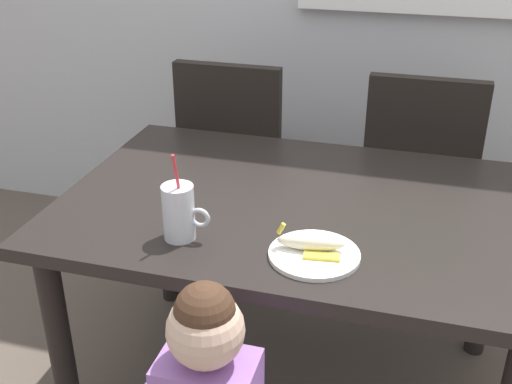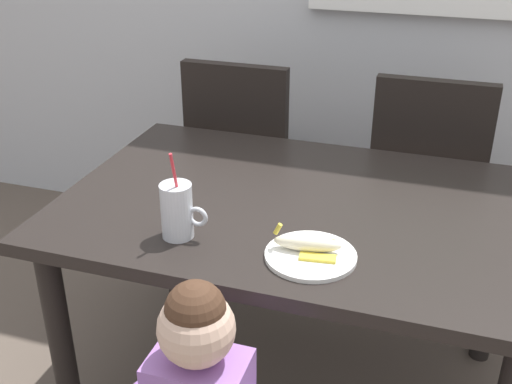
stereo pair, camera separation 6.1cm
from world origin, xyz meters
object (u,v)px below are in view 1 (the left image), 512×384
Objects in this scene: dining_chair_right at (418,174)px; dining_table at (297,229)px; snack_plate at (314,255)px; peeled_banana at (312,243)px; milk_cup at (179,215)px; dining_chair_left at (237,156)px.

dining_table is at bearing 65.26° from dining_chair_right.
dining_table is 0.32m from snack_plate.
peeled_banana is (-0.24, -0.99, 0.22)m from dining_chair_right.
milk_cup is at bearing 59.95° from dining_chair_right.
dining_chair_right reaches higher than peeled_banana.
dining_chair_left is 1.12m from snack_plate.
peeled_banana is at bearing 76.56° from dining_chair_right.
milk_cup reaches higher than dining_chair_right.
dining_chair_right is 5.51× the size of peeled_banana.
dining_chair_right is 1.19m from milk_cup.
dining_chair_right reaches higher than snack_plate.
dining_chair_left is 3.83× the size of milk_cup.
milk_cup reaches higher than snack_plate.
dining_chair_left is at bearing 98.93° from milk_cup.
dining_table is 0.42m from milk_cup.
dining_chair_left is 1.00× the size of dining_chair_right.
peeled_banana is at bearing 128.33° from snack_plate.
dining_chair_right is at bearing 65.26° from dining_table.
dining_chair_right is at bearing 76.56° from peeled_banana.
dining_chair_left reaches higher than peeled_banana.
milk_cup is 0.35m from peeled_banana.
dining_chair_right is at bearing -178.08° from dining_chair_left.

